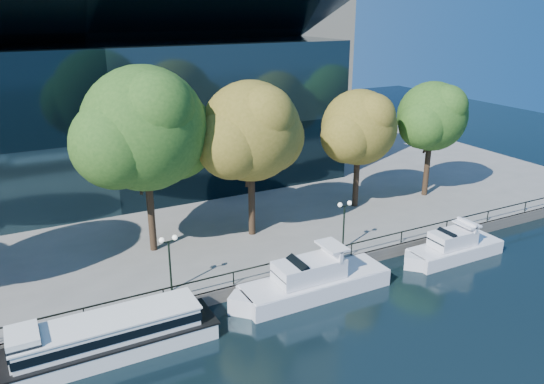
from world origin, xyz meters
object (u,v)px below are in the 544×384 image
tree_2 (147,131)px  tree_3 (253,133)px  lamp_2 (344,214)px  cruiser_near (310,281)px  tree_4 (361,129)px  lamp_1 (169,251)px  cruiser_far (452,248)px  tour_boat (95,339)px  tree_5 (433,118)px

tree_2 → tree_3: 8.36m
lamp_2 → tree_3: bearing=129.6°
cruiser_near → tree_4: size_ratio=1.08×
lamp_2 → lamp_1: bearing=180.0°
cruiser_far → lamp_1: 22.67m
tree_4 → tour_boat: bearing=-157.2°
cruiser_near → tree_5: (20.23, 10.19, 7.91)m
cruiser_far → lamp_1: size_ratio=2.31×
tree_5 → lamp_1: 30.36m
tree_2 → lamp_1: bearing=-97.4°
tree_5 → tour_boat: bearing=-163.3°
tree_3 → tree_5: tree_3 is taller
tree_3 → tour_boat: bearing=-146.9°
cruiser_near → cruiser_far: bearing=-1.7°
tour_boat → cruiser_near: bearing=1.1°
tree_5 → tree_4: bearing=175.0°
tree_3 → cruiser_near: bearing=-91.4°
tour_boat → lamp_1: 7.40m
cruiser_near → lamp_1: size_ratio=3.01×
tree_4 → tree_5: (8.24, -0.72, 0.41)m
tree_4 → lamp_1: 22.70m
cruiser_far → lamp_2: (-7.99, 3.84, 3.02)m
tree_4 → lamp_1: tree_4 is taller
tour_boat → lamp_2: 20.43m
tour_boat → tree_4: (26.68, 11.20, 7.41)m
tree_3 → tree_4: bearing=7.1°
tree_2 → lamp_2: tree_2 is taller
tree_5 → cruiser_near: bearing=-153.3°
tree_2 → tree_5: bearing=-0.2°
cruiser_far → lamp_2: lamp_2 is taller
tour_boat → tree_5: bearing=16.7°
tour_boat → tree_5: (34.92, 10.48, 7.81)m
tree_5 → lamp_1: size_ratio=2.87×
tree_3 → lamp_1: tree_3 is taller
cruiser_far → lamp_1: lamp_1 is taller
cruiser_near → tour_boat: bearing=-178.9°
lamp_1 → lamp_2: (14.14, 0.00, 0.00)m
lamp_1 → tree_3: bearing=33.2°
cruiser_far → tree_5: size_ratio=0.80×
cruiser_near → tree_3: tree_3 is taller
tour_boat → cruiser_near: 14.69m
tree_3 → tree_4: (11.77, 1.46, -1.16)m
cruiser_near → tree_2: 16.17m
tree_4 → tree_5: tree_5 is taller
tour_boat → tree_2: 15.65m
cruiser_near → lamp_2: size_ratio=3.01×
tree_4 → lamp_1: size_ratio=2.80×
lamp_2 → tree_4: bearing=47.7°
tour_boat → tree_4: size_ratio=1.31×
tree_2 → tree_5: 28.33m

